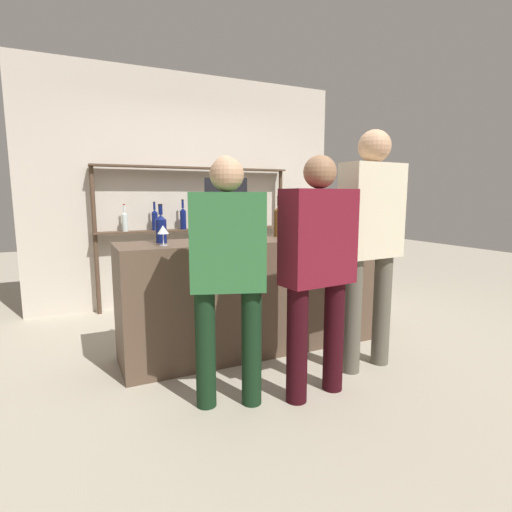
{
  "coord_description": "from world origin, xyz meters",
  "views": [
    {
      "loc": [
        -1.46,
        -3.06,
        1.35
      ],
      "look_at": [
        0.0,
        0.0,
        0.83
      ],
      "focal_mm": 28.0,
      "sensor_mm": 36.0,
      "label": 1
    }
  ],
  "objects_px": {
    "counter_bottle_4": "(331,221)",
    "server_behind_counter": "(226,225)",
    "counter_bottle_2": "(215,228)",
    "counter_bottle_3": "(161,228)",
    "customer_center": "(318,262)",
    "customer_right": "(371,233)",
    "counter_bottle_0": "(243,224)",
    "counter_bottle_5": "(221,223)",
    "counter_bottle_1": "(279,220)",
    "wine_glass": "(163,230)",
    "customer_left": "(228,266)"
  },
  "relations": [
    {
      "from": "counter_bottle_3",
      "to": "counter_bottle_5",
      "type": "distance_m",
      "value": 0.51
    },
    {
      "from": "customer_right",
      "to": "customer_left",
      "type": "relative_size",
      "value": 1.16
    },
    {
      "from": "counter_bottle_1",
      "to": "server_behind_counter",
      "type": "height_order",
      "value": "server_behind_counter"
    },
    {
      "from": "counter_bottle_5",
      "to": "customer_center",
      "type": "height_order",
      "value": "customer_center"
    },
    {
      "from": "counter_bottle_0",
      "to": "counter_bottle_3",
      "type": "relative_size",
      "value": 1.11
    },
    {
      "from": "counter_bottle_2",
      "to": "counter_bottle_5",
      "type": "relative_size",
      "value": 0.87
    },
    {
      "from": "counter_bottle_4",
      "to": "customer_left",
      "type": "distance_m",
      "value": 1.47
    },
    {
      "from": "counter_bottle_1",
      "to": "customer_right",
      "type": "bearing_deg",
      "value": -68.6
    },
    {
      "from": "counter_bottle_5",
      "to": "counter_bottle_3",
      "type": "bearing_deg",
      "value": -177.99
    },
    {
      "from": "counter_bottle_2",
      "to": "counter_bottle_4",
      "type": "xyz_separation_m",
      "value": [
        1.13,
        0.07,
        0.02
      ]
    },
    {
      "from": "counter_bottle_2",
      "to": "server_behind_counter",
      "type": "relative_size",
      "value": 0.19
    },
    {
      "from": "counter_bottle_3",
      "to": "customer_center",
      "type": "xyz_separation_m",
      "value": [
        0.79,
        -1.01,
        -0.17
      ]
    },
    {
      "from": "counter_bottle_1",
      "to": "counter_bottle_5",
      "type": "relative_size",
      "value": 0.98
    },
    {
      "from": "counter_bottle_3",
      "to": "customer_right",
      "type": "height_order",
      "value": "customer_right"
    },
    {
      "from": "counter_bottle_4",
      "to": "server_behind_counter",
      "type": "distance_m",
      "value": 1.18
    },
    {
      "from": "counter_bottle_0",
      "to": "customer_left",
      "type": "xyz_separation_m",
      "value": [
        -0.51,
        -0.92,
        -0.19
      ]
    },
    {
      "from": "counter_bottle_0",
      "to": "counter_bottle_5",
      "type": "height_order",
      "value": "counter_bottle_5"
    },
    {
      "from": "counter_bottle_5",
      "to": "customer_right",
      "type": "distance_m",
      "value": 1.22
    },
    {
      "from": "counter_bottle_3",
      "to": "counter_bottle_0",
      "type": "bearing_deg",
      "value": 3.63
    },
    {
      "from": "customer_right",
      "to": "server_behind_counter",
      "type": "distance_m",
      "value": 1.71
    },
    {
      "from": "counter_bottle_1",
      "to": "server_behind_counter",
      "type": "relative_size",
      "value": 0.21
    },
    {
      "from": "counter_bottle_4",
      "to": "wine_glass",
      "type": "relative_size",
      "value": 2.41
    },
    {
      "from": "counter_bottle_0",
      "to": "customer_right",
      "type": "distance_m",
      "value": 1.09
    },
    {
      "from": "counter_bottle_4",
      "to": "server_behind_counter",
      "type": "xyz_separation_m",
      "value": [
        -0.63,
        0.99,
        -0.08
      ]
    },
    {
      "from": "wine_glass",
      "to": "customer_center",
      "type": "height_order",
      "value": "customer_center"
    },
    {
      "from": "counter_bottle_0",
      "to": "counter_bottle_5",
      "type": "distance_m",
      "value": 0.22
    },
    {
      "from": "counter_bottle_1",
      "to": "customer_right",
      "type": "xyz_separation_m",
      "value": [
        0.33,
        -0.84,
        -0.05
      ]
    },
    {
      "from": "customer_left",
      "to": "counter_bottle_1",
      "type": "bearing_deg",
      "value": -23.89
    },
    {
      "from": "counter_bottle_2",
      "to": "customer_center",
      "type": "relative_size",
      "value": 0.2
    },
    {
      "from": "customer_right",
      "to": "server_behind_counter",
      "type": "relative_size",
      "value": 1.04
    },
    {
      "from": "counter_bottle_1",
      "to": "customer_left",
      "type": "relative_size",
      "value": 0.23
    },
    {
      "from": "counter_bottle_0",
      "to": "wine_glass",
      "type": "height_order",
      "value": "counter_bottle_0"
    },
    {
      "from": "counter_bottle_4",
      "to": "customer_left",
      "type": "bearing_deg",
      "value": -151.27
    },
    {
      "from": "server_behind_counter",
      "to": "customer_center",
      "type": "xyz_separation_m",
      "value": [
        -0.07,
        -1.82,
        -0.12
      ]
    },
    {
      "from": "counter_bottle_3",
      "to": "customer_center",
      "type": "relative_size",
      "value": 0.19
    },
    {
      "from": "counter_bottle_0",
      "to": "counter_bottle_4",
      "type": "height_order",
      "value": "counter_bottle_4"
    },
    {
      "from": "wine_glass",
      "to": "customer_left",
      "type": "xyz_separation_m",
      "value": [
        0.24,
        -0.71,
        -0.18
      ]
    },
    {
      "from": "counter_bottle_2",
      "to": "counter_bottle_5",
      "type": "height_order",
      "value": "counter_bottle_5"
    },
    {
      "from": "counter_bottle_0",
      "to": "customer_left",
      "type": "bearing_deg",
      "value": -118.7
    },
    {
      "from": "counter_bottle_4",
      "to": "customer_center",
      "type": "height_order",
      "value": "customer_center"
    },
    {
      "from": "counter_bottle_5",
      "to": "server_behind_counter",
      "type": "distance_m",
      "value": 0.87
    },
    {
      "from": "counter_bottle_0",
      "to": "counter_bottle_3",
      "type": "xyz_separation_m",
      "value": [
        -0.72,
        -0.05,
        -0.01
      ]
    },
    {
      "from": "counter_bottle_3",
      "to": "wine_glass",
      "type": "relative_size",
      "value": 2.04
    },
    {
      "from": "wine_glass",
      "to": "counter_bottle_4",
      "type": "bearing_deg",
      "value": -0.22
    },
    {
      "from": "counter_bottle_0",
      "to": "server_behind_counter",
      "type": "xyz_separation_m",
      "value": [
        0.14,
        0.76,
        -0.06
      ]
    },
    {
      "from": "counter_bottle_4",
      "to": "wine_glass",
      "type": "xyz_separation_m",
      "value": [
        -1.51,
        0.01,
        -0.03
      ]
    },
    {
      "from": "counter_bottle_3",
      "to": "server_behind_counter",
      "type": "distance_m",
      "value": 1.18
    },
    {
      "from": "counter_bottle_3",
      "to": "customer_left",
      "type": "bearing_deg",
      "value": -76.27
    },
    {
      "from": "counter_bottle_0",
      "to": "counter_bottle_2",
      "type": "distance_m",
      "value": 0.46
    },
    {
      "from": "wine_glass",
      "to": "customer_right",
      "type": "distance_m",
      "value": 1.56
    }
  ]
}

